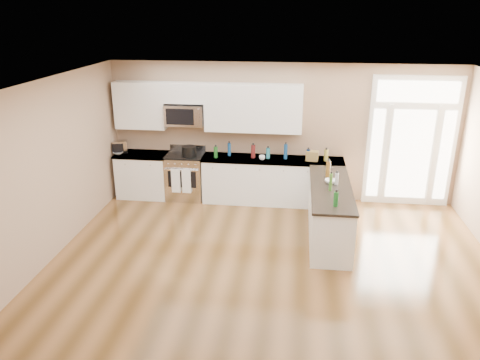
# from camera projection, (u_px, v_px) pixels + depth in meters

# --- Properties ---
(ground) EXTENTS (8.00, 8.00, 0.00)m
(ground) POSITION_uv_depth(u_px,v_px,m) (266.00, 308.00, 6.28)
(ground) COLOR #523617
(room_shell) EXTENTS (8.00, 8.00, 8.00)m
(room_shell) POSITION_uv_depth(u_px,v_px,m) (269.00, 190.00, 5.68)
(room_shell) COLOR #A18266
(room_shell) RESTS_ON ground
(back_cabinet_left) EXTENTS (1.10, 0.66, 0.94)m
(back_cabinet_left) POSITION_uv_depth(u_px,v_px,m) (144.00, 176.00, 9.89)
(back_cabinet_left) COLOR white
(back_cabinet_left) RESTS_ON ground
(back_cabinet_right) EXTENTS (2.85, 0.66, 0.94)m
(back_cabinet_right) POSITION_uv_depth(u_px,v_px,m) (272.00, 182.00, 9.58)
(back_cabinet_right) COLOR white
(back_cabinet_right) RESTS_ON ground
(peninsula_cabinet) EXTENTS (0.69, 2.32, 0.94)m
(peninsula_cabinet) POSITION_uv_depth(u_px,v_px,m) (329.00, 214.00, 8.10)
(peninsula_cabinet) COLOR white
(peninsula_cabinet) RESTS_ON ground
(upper_cabinet_left) EXTENTS (1.04, 0.33, 0.95)m
(upper_cabinet_left) POSITION_uv_depth(u_px,v_px,m) (141.00, 105.00, 9.52)
(upper_cabinet_left) COLOR white
(upper_cabinet_left) RESTS_ON room_shell
(upper_cabinet_right) EXTENTS (1.94, 0.33, 0.95)m
(upper_cabinet_right) POSITION_uv_depth(u_px,v_px,m) (253.00, 108.00, 9.25)
(upper_cabinet_right) COLOR white
(upper_cabinet_right) RESTS_ON room_shell
(upper_cabinet_short) EXTENTS (0.82, 0.33, 0.40)m
(upper_cabinet_short) POSITION_uv_depth(u_px,v_px,m) (185.00, 93.00, 9.31)
(upper_cabinet_short) COLOR white
(upper_cabinet_short) RESTS_ON room_shell
(microwave) EXTENTS (0.78, 0.41, 0.42)m
(microwave) POSITION_uv_depth(u_px,v_px,m) (185.00, 115.00, 9.43)
(microwave) COLOR silver
(microwave) RESTS_ON room_shell
(entry_door) EXTENTS (1.70, 0.10, 2.60)m
(entry_door) POSITION_uv_depth(u_px,v_px,m) (411.00, 142.00, 9.20)
(entry_door) COLOR white
(entry_door) RESTS_ON ground
(kitchen_range) EXTENTS (0.76, 0.68, 1.08)m
(kitchen_range) POSITION_uv_depth(u_px,v_px,m) (186.00, 176.00, 9.77)
(kitchen_range) COLOR silver
(kitchen_range) RESTS_ON ground
(stockpot) EXTENTS (0.36, 0.36, 0.22)m
(stockpot) POSITION_uv_depth(u_px,v_px,m) (189.00, 151.00, 9.47)
(stockpot) COLOR black
(stockpot) RESTS_ON kitchen_range
(toaster_oven) EXTENTS (0.35, 0.31, 0.25)m
(toaster_oven) POSITION_uv_depth(u_px,v_px,m) (120.00, 147.00, 9.76)
(toaster_oven) COLOR silver
(toaster_oven) RESTS_ON back_cabinet_left
(cardboard_box) EXTENTS (0.26, 0.20, 0.19)m
(cardboard_box) POSITION_uv_depth(u_px,v_px,m) (312.00, 156.00, 9.25)
(cardboard_box) COLOR olive
(cardboard_box) RESTS_ON back_cabinet_right
(bowl_left) EXTENTS (0.21, 0.21, 0.05)m
(bowl_left) POSITION_uv_depth(u_px,v_px,m) (118.00, 153.00, 9.68)
(bowl_left) COLOR white
(bowl_left) RESTS_ON back_cabinet_left
(bowl_peninsula) EXTENTS (0.20, 0.20, 0.06)m
(bowl_peninsula) POSITION_uv_depth(u_px,v_px,m) (331.00, 181.00, 8.08)
(bowl_peninsula) COLOR white
(bowl_peninsula) RESTS_ON peninsula_cabinet
(cup_counter) EXTENTS (0.12, 0.12, 0.09)m
(cup_counter) POSITION_uv_depth(u_px,v_px,m) (262.00, 158.00, 9.30)
(cup_counter) COLOR white
(cup_counter) RESTS_ON back_cabinet_right
(counter_bottles) EXTENTS (2.39, 2.45, 0.30)m
(counter_bottles) POSITION_uv_depth(u_px,v_px,m) (288.00, 160.00, 8.87)
(counter_bottles) COLOR #19591E
(counter_bottles) RESTS_ON back_cabinet_right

